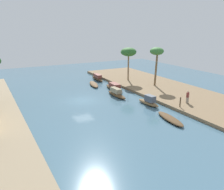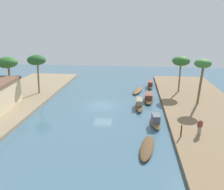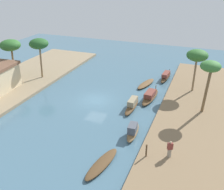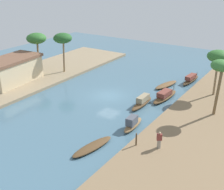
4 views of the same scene
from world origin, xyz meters
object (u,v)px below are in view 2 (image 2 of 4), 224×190
sampan_with_red_awning (155,121)px  sampan_midstream (149,98)px  sampan_with_tall_canopy (138,91)px  mooring_post (181,131)px  palm_tree_left_far (181,61)px  sampan_open_hull (150,84)px  palm_tree_right_short (7,63)px  sampan_near_left_bank (147,147)px  palm_tree_right_tall (37,61)px  sampan_downstream_large (139,104)px  person_on_near_bank (200,127)px  palm_tree_left_near (203,65)px

sampan_with_red_awning → sampan_midstream: sampan_with_red_awning is taller
sampan_with_red_awning → sampan_with_tall_canopy: 12.97m
mooring_post → palm_tree_left_far: (15.67, -2.40, 4.23)m
sampan_open_hull → palm_tree_right_short: 23.43m
sampan_near_left_bank → sampan_open_hull: bearing=5.4°
palm_tree_right_tall → palm_tree_left_far: bearing=-81.8°
sampan_downstream_large → palm_tree_right_short: palm_tree_right_short is taller
palm_tree_right_short → sampan_with_tall_canopy: bearing=-74.7°
sampan_midstream → person_on_near_bank: (-11.12, -4.33, 0.68)m
sampan_near_left_bank → palm_tree_right_short: (12.93, 19.83, 5.11)m
sampan_with_red_awning → sampan_near_left_bank: (-5.30, 1.10, -0.28)m
sampan_downstream_large → palm_tree_right_tall: size_ratio=0.78×
mooring_post → sampan_with_tall_canopy: bearing=14.3°
sampan_with_red_awning → person_on_near_bank: person_on_near_bank is taller
sampan_near_left_bank → palm_tree_right_tall: size_ratio=0.81×
sampan_midstream → palm_tree_left_near: 8.55m
sampan_with_red_awning → sampan_downstream_large: bearing=13.5°
sampan_open_hull → sampan_with_tall_canopy: sampan_open_hull is taller
person_on_near_bank → palm_tree_right_tall: bearing=-59.5°
sampan_midstream → palm_tree_right_short: size_ratio=0.94×
sampan_with_tall_canopy → person_on_near_bank: size_ratio=3.00×
palm_tree_left_far → mooring_post: bearing=171.3°
sampan_midstream → palm_tree_right_short: (-0.99, 20.63, 4.90)m
palm_tree_right_short → sampan_downstream_large: bearing=-96.8°
palm_tree_left_near → palm_tree_right_tall: size_ratio=1.02×
sampan_midstream → palm_tree_left_far: 7.84m
sampan_with_red_awning → palm_tree_left_near: 10.61m
sampan_downstream_large → mooring_post: size_ratio=3.85×
person_on_near_bank → sampan_open_hull: bearing=-109.2°
palm_tree_left_far → sampan_open_hull: bearing=48.4°
palm_tree_left_near → palm_tree_left_far: 5.85m
sampan_near_left_bank → sampan_downstream_large: bearing=12.5°
sampan_near_left_bank → person_on_near_bank: size_ratio=3.04×
sampan_downstream_large → palm_tree_left_near: bearing=-79.7°
palm_tree_left_far → palm_tree_right_tall: 22.01m
sampan_with_red_awning → person_on_near_bank: size_ratio=2.35×
sampan_open_hull → sampan_midstream: size_ratio=0.91×
palm_tree_left_far → sampan_near_left_bank: bearing=162.3°
sampan_near_left_bank → sampan_with_tall_canopy: bearing=11.8°
sampan_with_red_awning → sampan_midstream: bearing=-2.5°
sampan_with_tall_canopy → palm_tree_right_tall: size_ratio=0.80×
palm_tree_left_near → person_on_near_bank: bearing=166.6°
sampan_downstream_large → sampan_with_tall_canopy: bearing=1.2°
sampan_with_tall_canopy → palm_tree_right_tall: palm_tree_right_tall is taller
sampan_downstream_large → sampan_open_hull: bearing=-11.1°
sampan_open_hull → mooring_post: mooring_post is taller
sampan_open_hull → sampan_downstream_large: sampan_downstream_large is taller
sampan_with_tall_canopy → mooring_post: bearing=-152.9°
sampan_with_red_awning → sampan_near_left_bank: bearing=163.8°
sampan_open_hull → palm_tree_right_short: bearing=116.0°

